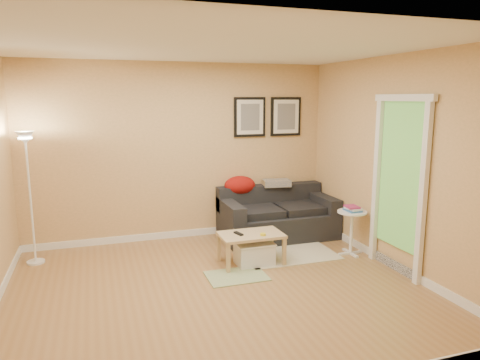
{
  "coord_description": "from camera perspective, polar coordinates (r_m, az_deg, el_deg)",
  "views": [
    {
      "loc": [
        -1.22,
        -4.48,
        2.09
      ],
      "look_at": [
        0.55,
        0.85,
        1.05
      ],
      "focal_mm": 33.35,
      "sensor_mm": 36.0,
      "label": 1
    }
  ],
  "objects": [
    {
      "name": "book_stack",
      "position": [
        6.14,
        14.21,
        -3.54
      ],
      "size": [
        0.21,
        0.26,
        0.07
      ],
      "primitive_type": null,
      "rotation": [
        0.0,
        0.0,
        -0.18
      ],
      "color": "#3668A4",
      "rests_on": "side_table"
    },
    {
      "name": "ceiling",
      "position": [
        4.67,
        -3.25,
        16.74
      ],
      "size": [
        4.5,
        4.5,
        0.0
      ],
      "primitive_type": "plane",
      "rotation": [
        3.14,
        0.0,
        0.0
      ],
      "color": "white",
      "rests_on": "wall_back"
    },
    {
      "name": "tape_roll",
      "position": [
        5.59,
        2.96,
        -6.97
      ],
      "size": [
        0.07,
        0.07,
        0.03
      ],
      "primitive_type": "cylinder",
      "color": "yellow",
      "rests_on": "coffee_table"
    },
    {
      "name": "red_throw",
      "position": [
        6.82,
        -0.02,
        -0.68
      ],
      "size": [
        0.48,
        0.36,
        0.28
      ],
      "primitive_type": null,
      "color": "maroon",
      "rests_on": "sofa"
    },
    {
      "name": "plaid_throw",
      "position": [
        6.98,
        4.67,
        -0.37
      ],
      "size": [
        0.45,
        0.32,
        0.1
      ],
      "primitive_type": null,
      "rotation": [
        0.0,
        0.0,
        -0.14
      ],
      "color": "tan",
      "rests_on": "sofa"
    },
    {
      "name": "wall_back",
      "position": [
        6.64,
        -7.67,
        3.56
      ],
      "size": [
        4.5,
        0.0,
        4.5
      ],
      "primitive_type": "plane",
      "rotation": [
        1.57,
        0.0,
        0.0
      ],
      "color": "tan",
      "rests_on": "ground"
    },
    {
      "name": "wall_front",
      "position": [
        2.88,
        7.57,
        -5.51
      ],
      "size": [
        4.5,
        0.0,
        4.5
      ],
      "primitive_type": "plane",
      "rotation": [
        -1.57,
        0.0,
        0.0
      ],
      "color": "tan",
      "rests_on": "ground"
    },
    {
      "name": "baseboard_right",
      "position": [
        6.02,
        18.4,
        -9.88
      ],
      "size": [
        0.02,
        4.0,
        0.1
      ],
      "primitive_type": "cube",
      "color": "white",
      "rests_on": "ground"
    },
    {
      "name": "floor",
      "position": [
        5.09,
        -2.94,
        -13.75
      ],
      "size": [
        4.5,
        4.5,
        0.0
      ],
      "primitive_type": "plane",
      "color": "#9B7242",
      "rests_on": "ground"
    },
    {
      "name": "floor_lamp",
      "position": [
        6.17,
        -25.21,
        -2.57
      ],
      "size": [
        0.22,
        0.22,
        1.7
      ],
      "primitive_type": null,
      "color": "white",
      "rests_on": "ground"
    },
    {
      "name": "wall_right",
      "position": [
        5.72,
        19.2,
        1.97
      ],
      "size": [
        0.0,
        4.0,
        4.0
      ],
      "primitive_type": "plane",
      "rotation": [
        1.57,
        0.0,
        -1.57
      ],
      "color": "tan",
      "rests_on": "ground"
    },
    {
      "name": "green_runner",
      "position": [
        5.41,
        -0.44,
        -12.18
      ],
      "size": [
        0.7,
        0.5,
        0.01
      ],
      "primitive_type": "cube",
      "color": "#668C4C",
      "rests_on": "ground"
    },
    {
      "name": "remote_control",
      "position": [
        5.64,
        -0.2,
        -6.87
      ],
      "size": [
        0.09,
        0.17,
        0.02
      ],
      "primitive_type": "cube",
      "rotation": [
        0.0,
        0.0,
        0.25
      ],
      "color": "black",
      "rests_on": "coffee_table"
    },
    {
      "name": "side_table",
      "position": [
        6.22,
        14.05,
        -6.56
      ],
      "size": [
        0.39,
        0.39,
        0.6
      ],
      "primitive_type": null,
      "color": "white",
      "rests_on": "ground"
    },
    {
      "name": "storage_bin",
      "position": [
        5.73,
        1.84,
        -9.35
      ],
      "size": [
        0.48,
        0.35,
        0.29
      ],
      "primitive_type": null,
      "color": "white",
      "rests_on": "ground"
    },
    {
      "name": "coffee_table",
      "position": [
        5.74,
        1.41,
        -8.76
      ],
      "size": [
        0.91,
        0.7,
        0.4
      ],
      "primitive_type": null,
      "rotation": [
        0.0,
        0.0,
        -0.31
      ],
      "color": "tan",
      "rests_on": "ground"
    },
    {
      "name": "baseboard_back",
      "position": [
        6.89,
        -7.4,
        -6.82
      ],
      "size": [
        4.5,
        0.02,
        0.1
      ],
      "primitive_type": "cube",
      "color": "white",
      "rests_on": "ground"
    },
    {
      "name": "area_rug",
      "position": [
        6.16,
        6.15,
        -9.35
      ],
      "size": [
        1.25,
        0.85,
        0.01
      ],
      "primitive_type": "cube",
      "color": "beige",
      "rests_on": "ground"
    },
    {
      "name": "doorway",
      "position": [
        5.62,
        19.55,
        -1.04
      ],
      "size": [
        0.12,
        1.01,
        2.13
      ],
      "primitive_type": null,
      "color": "white",
      "rests_on": "ground"
    },
    {
      "name": "framed_print_right",
      "position": [
        7.09,
        5.87,
        8.08
      ],
      "size": [
        0.5,
        0.04,
        0.6
      ],
      "primitive_type": null,
      "color": "black",
      "rests_on": "wall_back"
    },
    {
      "name": "framed_print_left",
      "position": [
        6.86,
        1.25,
        8.06
      ],
      "size": [
        0.5,
        0.04,
        0.6
      ],
      "primitive_type": null,
      "color": "black",
      "rests_on": "wall_back"
    },
    {
      "name": "sofa",
      "position": [
        6.77,
        4.87,
        -4.23
      ],
      "size": [
        1.7,
        0.9,
        0.75
      ],
      "primitive_type": null,
      "color": "black",
      "rests_on": "ground"
    }
  ]
}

